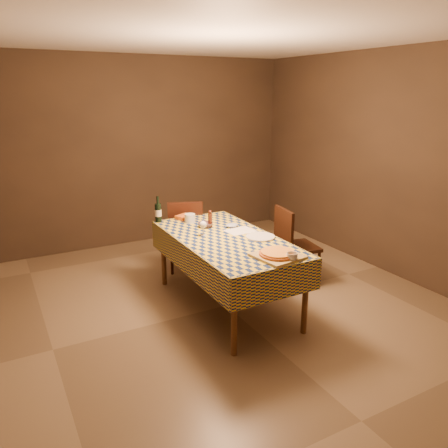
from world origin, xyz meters
The scene contains 16 objects.
room centered at (0.00, 0.00, 1.35)m, with size 5.00×5.10×2.70m.
dining_table centered at (0.00, 0.00, 0.69)m, with size 0.94×1.84×0.77m.
cutting_board centered at (0.14, -0.71, 0.78)m, with size 0.38×0.38×0.02m, color tan.
pizza centered at (0.14, -0.71, 0.81)m, with size 0.36×0.36×0.03m.
pepper_mill centered at (0.02, 0.40, 0.86)m, with size 0.06×0.06×0.19m.
bowl centered at (-0.03, 0.42, 0.80)m, with size 0.16×0.16×0.05m, color #624653.
wine_glass centered at (-0.18, 0.17, 0.88)m, with size 0.08×0.08×0.15m.
wine_bottle centered at (-0.41, 0.86, 0.88)m, with size 0.08×0.08×0.30m.
deli_tub centered at (-0.11, 0.66, 0.82)m, with size 0.12×0.12×0.10m, color silver.
takeout_container centered at (-0.11, 0.84, 0.79)m, with size 0.18×0.13×0.04m, color #C15519.
white_plate centered at (0.30, -0.17, 0.78)m, with size 0.30×0.30×0.02m, color white.
tumbler centered at (0.19, -0.85, 0.81)m, with size 0.10×0.10×0.08m, color silver.
flour_patch centered at (0.23, 0.12, 0.77)m, with size 0.30×0.23×0.00m, color white.
flour_bag centered at (0.23, 0.29, 0.79)m, with size 0.14×0.11×0.04m, color #99A6C5.
chair_far centered at (0.01, 1.08, 0.52)m, with size 0.55×0.55×0.93m.
chair_right centered at (0.94, 0.13, 0.52)m, with size 0.49×0.48×0.93m.
Camera 1 is at (-2.04, -3.69, 2.20)m, focal length 35.00 mm.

